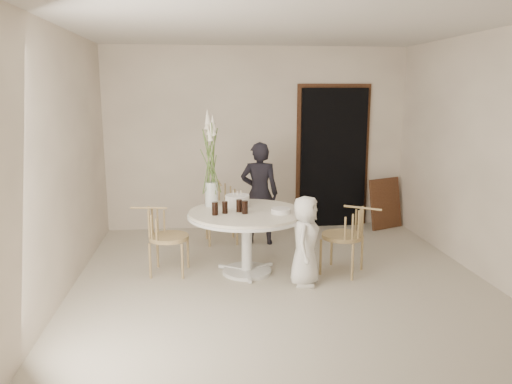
{
  "coord_description": "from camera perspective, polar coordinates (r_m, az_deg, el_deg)",
  "views": [
    {
      "loc": [
        -0.85,
        -5.17,
        2.06
      ],
      "look_at": [
        -0.24,
        0.3,
        0.94
      ],
      "focal_mm": 35.0,
      "sensor_mm": 36.0,
      "label": 1
    }
  ],
  "objects": [
    {
      "name": "birthday_cake",
      "position": [
        5.82,
        -2.15,
        -1.0
      ],
      "size": [
        0.28,
        0.28,
        0.19
      ],
      "rotation": [
        0.0,
        0.0,
        0.26
      ],
      "color": "white",
      "rests_on": "table"
    },
    {
      "name": "cola_tumbler_b",
      "position": [
        5.48,
        -1.28,
        -1.76
      ],
      "size": [
        0.07,
        0.07,
        0.14
      ],
      "primitive_type": "cylinder",
      "rotation": [
        0.0,
        0.0,
        0.12
      ],
      "color": "black",
      "rests_on": "table"
    },
    {
      "name": "door_trim",
      "position": [
        7.72,
        8.73,
        4.32
      ],
      "size": [
        1.12,
        0.03,
        2.22
      ],
      "primitive_type": "cube",
      "color": "brown",
      "rests_on": "ground"
    },
    {
      "name": "cola_tumbler_d",
      "position": [
        5.56,
        -1.94,
        -1.58
      ],
      "size": [
        0.08,
        0.08,
        0.14
      ],
      "primitive_type": "cylinder",
      "rotation": [
        0.0,
        0.0,
        0.26
      ],
      "color": "black",
      "rests_on": "table"
    },
    {
      "name": "girl",
      "position": [
        6.73,
        0.4,
        -0.16
      ],
      "size": [
        0.56,
        0.42,
        1.39
      ],
      "primitive_type": "imported",
      "rotation": [
        0.0,
        0.0,
        2.96
      ],
      "color": "black",
      "rests_on": "ground"
    },
    {
      "name": "cola_tumbler_c",
      "position": [
        5.44,
        -4.71,
        -1.9
      ],
      "size": [
        0.08,
        0.08,
        0.14
      ],
      "primitive_type": "cylinder",
      "rotation": [
        0.0,
        0.0,
        -0.27
      ],
      "color": "black",
      "rests_on": "table"
    },
    {
      "name": "flower_vase",
      "position": [
        5.78,
        -5.18,
        3.57
      ],
      "size": [
        0.15,
        0.15,
        1.13
      ],
      "rotation": [
        0.0,
        0.0,
        0.31
      ],
      "color": "silver",
      "rests_on": "table"
    },
    {
      "name": "cola_tumbler_a",
      "position": [
        5.5,
        -3.57,
        -1.77
      ],
      "size": [
        0.07,
        0.07,
        0.13
      ],
      "primitive_type": "cylinder",
      "rotation": [
        0.0,
        0.0,
        -0.16
      ],
      "color": "black",
      "rests_on": "table"
    },
    {
      "name": "chair_left",
      "position": [
        5.77,
        -11.03,
        -4.3
      ],
      "size": [
        0.51,
        0.48,
        0.78
      ],
      "rotation": [
        0.0,
        0.0,
        1.42
      ],
      "color": "tan",
      "rests_on": "ground"
    },
    {
      "name": "picture_frame",
      "position": [
        7.82,
        14.58,
        -1.27
      ],
      "size": [
        0.59,
        0.39,
        0.76
      ],
      "primitive_type": "cube",
      "rotation": [
        -0.17,
        0.0,
        0.41
      ],
      "color": "brown",
      "rests_on": "ground"
    },
    {
      "name": "room_shell",
      "position": [
        5.26,
        2.98,
        6.7
      ],
      "size": [
        4.5,
        4.5,
        4.5
      ],
      "color": "beige",
      "rests_on": "ground"
    },
    {
      "name": "chair_far",
      "position": [
        6.95,
        -4.11,
        -1.26
      ],
      "size": [
        0.48,
        0.51,
        0.82
      ],
      "rotation": [
        0.0,
        0.0,
        0.08
      ],
      "color": "tan",
      "rests_on": "ground"
    },
    {
      "name": "chair_right",
      "position": [
        5.73,
        10.93,
        -4.27
      ],
      "size": [
        0.61,
        0.6,
        0.81
      ],
      "rotation": [
        0.0,
        0.0,
        -2.16
      ],
      "color": "tan",
      "rests_on": "ground"
    },
    {
      "name": "plate_stack",
      "position": [
        5.51,
        2.85,
        -2.17
      ],
      "size": [
        0.27,
        0.27,
        0.05
      ],
      "primitive_type": "cylinder",
      "rotation": [
        0.0,
        0.0,
        -0.32
      ],
      "color": "white",
      "rests_on": "table"
    },
    {
      "name": "table",
      "position": [
        5.63,
        -1.06,
        -3.34
      ],
      "size": [
        1.33,
        1.33,
        0.73
      ],
      "color": "silver",
      "rests_on": "ground"
    },
    {
      "name": "doorway",
      "position": [
        7.69,
        8.79,
        3.84
      ],
      "size": [
        1.0,
        0.1,
        2.1
      ],
      "primitive_type": "cube",
      "color": "black",
      "rests_on": "ground"
    },
    {
      "name": "ground",
      "position": [
        5.63,
        2.8,
        -9.96
      ],
      "size": [
        4.5,
        4.5,
        0.0
      ],
      "primitive_type": "plane",
      "color": "#BBB19F",
      "rests_on": "ground"
    },
    {
      "name": "boy",
      "position": [
        5.37,
        5.63,
        -5.57
      ],
      "size": [
        0.46,
        0.56,
        0.98
      ],
      "primitive_type": "imported",
      "rotation": [
        0.0,
        0.0,
        1.19
      ],
      "color": "white",
      "rests_on": "ground"
    }
  ]
}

